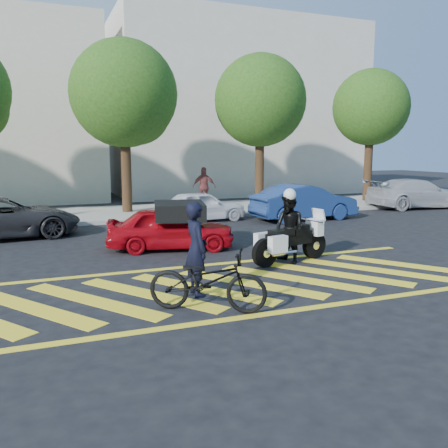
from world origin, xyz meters
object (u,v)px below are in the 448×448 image
object	(u,v)px
officer_moto	(289,229)
parked_far_right	(416,194)
parked_mid_left	(2,218)
officer_bike	(196,249)
bicycle	(207,281)
police_motorcycle	(290,241)
parked_right	(304,202)
parked_mid_right	(202,206)
red_convertible	(171,228)

from	to	relation	value
officer_moto	parked_far_right	bearing A→B (deg)	111.29
parked_mid_left	officer_moto	bearing A→B (deg)	-139.84
officer_bike	parked_mid_left	xyz separation A→B (m)	(-3.98, 8.16, -0.26)
bicycle	police_motorcycle	xyz separation A→B (m)	(3.20, 2.72, 0.01)
officer_moto	parked_right	distance (m)	7.73
police_motorcycle	officer_moto	bearing A→B (deg)	140.45
bicycle	officer_bike	bearing A→B (deg)	24.76
police_motorcycle	parked_mid_right	world-z (taller)	parked_mid_right
parked_mid_right	parked_right	distance (m)	4.24
officer_moto	red_convertible	xyz separation A→B (m)	(-2.38, 2.72, -0.26)
parked_mid_left	parked_far_right	world-z (taller)	parked_far_right
parked_mid_left	parked_right	size ratio (longest dim) A/B	1.09
bicycle	officer_moto	world-z (taller)	officer_moto
officer_bike	parked_right	size ratio (longest dim) A/B	0.42
red_convertible	parked_mid_left	world-z (taller)	parked_mid_left
bicycle	parked_right	bearing A→B (deg)	-7.91
parked_mid_left	parked_far_right	size ratio (longest dim) A/B	0.97
police_motorcycle	red_convertible	bearing A→B (deg)	118.40
parked_mid_right	parked_far_right	distance (m)	11.29
parked_far_right	police_motorcycle	bearing A→B (deg)	130.10
officer_moto	red_convertible	world-z (taller)	officer_moto
bicycle	parked_far_right	distance (m)	18.11
bicycle	officer_moto	size ratio (longest dim) A/B	1.22
bicycle	parked_mid_left	bearing A→B (deg)	54.29
parked_mid_left	parked_right	world-z (taller)	parked_right
red_convertible	parked_far_right	distance (m)	14.82
red_convertible	parked_right	xyz separation A→B (m)	(6.68, 3.69, 0.11)
officer_bike	bicycle	xyz separation A→B (m)	(-0.11, -0.99, -0.37)
police_motorcycle	parked_mid_right	bearing A→B (deg)	75.46
bicycle	parked_mid_right	xyz separation A→B (m)	(3.43, 10.38, 0.05)
officer_bike	bicycle	world-z (taller)	officer_bike
officer_moto	parked_right	size ratio (longest dim) A/B	0.40
officer_moto	parked_far_right	distance (m)	13.94
bicycle	parked_far_right	bearing A→B (deg)	-23.00
police_motorcycle	parked_mid_right	distance (m)	7.66
officer_moto	police_motorcycle	bearing A→B (deg)	50.45
officer_moto	officer_bike	bearing A→B (deg)	-73.21
bicycle	officer_moto	distance (m)	4.20
red_convertible	parked_right	world-z (taller)	parked_right
parked_far_right	bicycle	bearing A→B (deg)	131.54
red_convertible	parked_far_right	size ratio (longest dim) A/B	0.73
parked_mid_right	parked_right	world-z (taller)	parked_right
parked_mid_right	parked_right	bearing A→B (deg)	-111.84
bicycle	parked_mid_right	distance (m)	10.93
parked_right	red_convertible	bearing A→B (deg)	116.24
red_convertible	bicycle	bearing A→B (deg)	-175.50
parked_mid_right	officer_moto	bearing A→B (deg)	173.23
red_convertible	parked_right	bearing A→B (deg)	-48.21
police_motorcycle	parked_mid_left	xyz separation A→B (m)	(-7.06, 6.42, 0.10)
police_motorcycle	parked_far_right	bearing A→B (deg)	21.35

